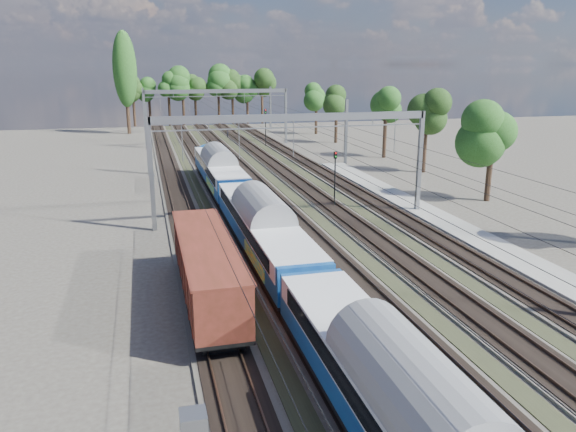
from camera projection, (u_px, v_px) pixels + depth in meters
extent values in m
cube|color=#47423A|center=(175.00, 189.00, 59.59)|extent=(3.00, 130.00, 0.15)
cube|color=black|center=(175.00, 188.00, 59.57)|extent=(2.50, 130.00, 0.06)
cube|color=#473326|center=(168.00, 187.00, 59.37)|extent=(0.08, 130.00, 0.14)
cube|color=#473326|center=(182.00, 187.00, 59.71)|extent=(0.08, 130.00, 0.14)
cube|color=#47423A|center=(217.00, 187.00, 60.67)|extent=(3.00, 130.00, 0.15)
cube|color=black|center=(217.00, 186.00, 60.65)|extent=(2.50, 130.00, 0.06)
cube|color=#473326|center=(211.00, 185.00, 60.45)|extent=(0.08, 130.00, 0.14)
cube|color=#473326|center=(224.00, 185.00, 60.80)|extent=(0.08, 130.00, 0.14)
cube|color=#47423A|center=(258.00, 185.00, 61.75)|extent=(3.00, 130.00, 0.15)
cube|color=black|center=(258.00, 184.00, 61.73)|extent=(2.50, 130.00, 0.06)
cube|color=#473326|center=(252.00, 183.00, 61.53)|extent=(0.08, 130.00, 0.14)
cube|color=#473326|center=(265.00, 182.00, 61.88)|extent=(0.08, 130.00, 0.14)
cube|color=#47423A|center=(298.00, 182.00, 62.84)|extent=(3.00, 130.00, 0.15)
cube|color=black|center=(298.00, 182.00, 62.81)|extent=(2.50, 130.00, 0.06)
cube|color=#473326|center=(291.00, 181.00, 62.61)|extent=(0.08, 130.00, 0.14)
cube|color=#473326|center=(304.00, 180.00, 62.96)|extent=(0.08, 130.00, 0.14)
cube|color=#47423A|center=(336.00, 180.00, 63.92)|extent=(3.00, 130.00, 0.15)
cube|color=black|center=(336.00, 180.00, 63.89)|extent=(2.50, 130.00, 0.06)
cube|color=#473326|center=(330.00, 179.00, 63.69)|extent=(0.08, 130.00, 0.14)
cube|color=#473326|center=(342.00, 178.00, 64.04)|extent=(0.08, 130.00, 0.14)
cube|color=#2F2D1E|center=(197.00, 188.00, 60.15)|extent=(1.10, 130.00, 0.05)
cube|color=#2F2D1E|center=(238.00, 186.00, 61.23)|extent=(1.10, 130.00, 0.05)
cube|color=#2F2D1E|center=(278.00, 184.00, 62.31)|extent=(1.10, 130.00, 0.05)
cube|color=#2F2D1E|center=(317.00, 182.00, 63.39)|extent=(1.10, 130.00, 0.05)
cube|color=gray|center=(486.00, 243.00, 41.25)|extent=(3.00, 70.00, 0.30)
cube|color=gray|center=(151.00, 175.00, 43.81)|extent=(0.35, 0.35, 9.00)
cube|color=gray|center=(419.00, 163.00, 49.34)|extent=(0.35, 0.35, 9.00)
cube|color=gray|center=(294.00, 117.00, 45.48)|extent=(23.00, 0.35, 0.60)
cube|color=gray|center=(145.00, 119.00, 88.69)|extent=(0.35, 0.35, 9.00)
cube|color=gray|center=(286.00, 116.00, 94.22)|extent=(0.35, 0.35, 9.00)
cube|color=gray|center=(217.00, 91.00, 90.36)|extent=(23.00, 0.35, 0.60)
cube|color=gray|center=(147.00, 139.00, 67.25)|extent=(0.35, 0.35, 8.50)
cube|color=gray|center=(144.00, 110.00, 109.32)|extent=(0.35, 0.35, 8.50)
cube|color=gray|center=(346.00, 133.00, 73.33)|extent=(0.35, 0.35, 8.50)
cube|color=gray|center=(270.00, 108.00, 115.40)|extent=(0.35, 0.35, 8.50)
cylinder|color=black|center=(172.00, 138.00, 58.18)|extent=(0.03, 130.00, 0.03)
cylinder|color=black|center=(172.00, 127.00, 57.89)|extent=(0.03, 130.00, 0.03)
cylinder|color=black|center=(216.00, 136.00, 59.26)|extent=(0.03, 130.00, 0.03)
cylinder|color=black|center=(215.00, 126.00, 58.97)|extent=(0.03, 130.00, 0.03)
cylinder|color=black|center=(257.00, 135.00, 60.34)|extent=(0.03, 130.00, 0.03)
cylinder|color=black|center=(257.00, 125.00, 60.05)|extent=(0.03, 130.00, 0.03)
cylinder|color=black|center=(298.00, 134.00, 61.42)|extent=(0.03, 130.00, 0.03)
cylinder|color=black|center=(298.00, 124.00, 61.13)|extent=(0.03, 130.00, 0.03)
cylinder|color=black|center=(337.00, 133.00, 62.50)|extent=(0.03, 130.00, 0.03)
cylinder|color=black|center=(337.00, 123.00, 62.21)|extent=(0.03, 130.00, 0.03)
cylinder|color=black|center=(134.00, 111.00, 119.55)|extent=(0.56, 0.56, 6.43)
sphere|color=#193312|center=(132.00, 87.00, 118.20)|extent=(4.05, 4.05, 4.05)
cylinder|color=black|center=(148.00, 112.00, 120.25)|extent=(0.56, 0.56, 5.93)
sphere|color=#193312|center=(146.00, 90.00, 119.01)|extent=(4.80, 4.80, 4.80)
cylinder|color=black|center=(167.00, 111.00, 121.13)|extent=(0.56, 0.56, 6.37)
sphere|color=#193312|center=(166.00, 87.00, 119.80)|extent=(4.45, 4.45, 4.45)
cylinder|color=black|center=(181.00, 109.00, 122.91)|extent=(0.56, 0.56, 6.74)
sphere|color=#193312|center=(180.00, 84.00, 121.50)|extent=(5.18, 5.18, 5.18)
cylinder|color=black|center=(199.00, 108.00, 121.73)|extent=(0.56, 0.56, 7.39)
sphere|color=#193312|center=(198.00, 80.00, 120.18)|extent=(4.03, 4.03, 4.03)
cylinder|color=black|center=(215.00, 111.00, 124.13)|extent=(0.56, 0.56, 5.95)
sphere|color=#193312|center=(214.00, 89.00, 122.89)|extent=(4.22, 4.22, 4.22)
cylinder|color=black|center=(234.00, 111.00, 125.26)|extent=(0.56, 0.56, 5.65)
sphere|color=#193312|center=(233.00, 90.00, 124.08)|extent=(4.40, 4.40, 4.40)
cylinder|color=black|center=(251.00, 107.00, 125.46)|extent=(0.56, 0.56, 7.15)
sphere|color=#193312|center=(251.00, 81.00, 123.96)|extent=(4.23, 4.23, 4.23)
cylinder|color=black|center=(266.00, 111.00, 126.27)|extent=(0.56, 0.56, 5.59)
sphere|color=#193312|center=(265.00, 90.00, 125.11)|extent=(3.86, 3.86, 3.86)
cylinder|color=black|center=(498.00, 174.00, 52.10)|extent=(0.56, 0.56, 6.09)
sphere|color=#193312|center=(503.00, 121.00, 50.83)|extent=(3.59, 3.59, 3.59)
cylinder|color=black|center=(425.00, 146.00, 68.22)|extent=(0.56, 0.56, 6.57)
sphere|color=#193312|center=(428.00, 102.00, 66.85)|extent=(3.42, 3.42, 3.42)
cylinder|color=black|center=(381.00, 139.00, 79.91)|extent=(0.56, 0.56, 5.19)
sphere|color=#193312|center=(382.00, 109.00, 78.83)|extent=(3.93, 3.93, 3.93)
cylinder|color=black|center=(342.00, 126.00, 92.67)|extent=(0.56, 0.56, 6.13)
sphere|color=#193312|center=(342.00, 95.00, 91.39)|extent=(3.85, 3.85, 3.85)
cylinder|color=black|center=(323.00, 119.00, 104.46)|extent=(0.56, 0.56, 6.09)
sphere|color=#193312|center=(324.00, 92.00, 103.18)|extent=(3.50, 3.50, 3.50)
cylinder|color=black|center=(126.00, 91.00, 105.75)|extent=(0.70, 0.70, 16.00)
ellipsoid|color=#214C19|center=(125.00, 69.00, 104.71)|extent=(4.40, 4.40, 14.08)
cube|color=black|center=(331.00, 352.00, 24.75)|extent=(2.14, 3.21, 0.86)
cube|color=navy|center=(409.00, 421.00, 17.32)|extent=(3.00, 21.41, 2.03)
cube|color=silver|center=(410.00, 406.00, 17.18)|extent=(3.08, 20.55, 1.02)
cube|color=black|center=(456.00, 399.00, 17.56)|extent=(0.04, 18.20, 0.75)
cylinder|color=gray|center=(411.00, 392.00, 17.06)|extent=(3.04, 21.41, 3.04)
cube|color=black|center=(290.00, 292.00, 31.31)|extent=(2.14, 3.21, 0.86)
cube|color=black|center=(244.00, 221.00, 45.32)|extent=(2.14, 3.21, 0.86)
cube|color=navy|center=(262.00, 228.00, 37.90)|extent=(3.00, 21.41, 2.03)
cube|color=silver|center=(262.00, 220.00, 37.76)|extent=(3.08, 20.55, 1.02)
cube|color=black|center=(285.00, 218.00, 38.13)|extent=(0.04, 18.20, 0.75)
cube|color=yellow|center=(279.00, 258.00, 33.64)|extent=(3.10, 5.99, 0.75)
cylinder|color=gray|center=(262.00, 213.00, 37.63)|extent=(3.04, 21.41, 3.04)
cube|color=black|center=(230.00, 202.00, 51.89)|extent=(2.14, 3.21, 0.86)
cube|color=black|center=(211.00, 172.00, 65.90)|extent=(2.14, 3.21, 0.86)
cube|color=navy|center=(219.00, 170.00, 58.48)|extent=(3.00, 21.41, 2.03)
cube|color=silver|center=(219.00, 165.00, 58.34)|extent=(3.08, 20.55, 1.02)
cube|color=black|center=(234.00, 165.00, 58.71)|extent=(0.04, 18.20, 0.75)
cube|color=yellow|center=(226.00, 184.00, 54.21)|extent=(3.10, 5.99, 0.75)
cylinder|color=gray|center=(219.00, 161.00, 58.21)|extent=(3.04, 21.41, 3.04)
cube|color=black|center=(220.00, 335.00, 26.53)|extent=(1.96, 2.54, 0.69)
cube|color=black|center=(199.00, 267.00, 35.50)|extent=(1.96, 2.54, 0.69)
cube|color=black|center=(208.00, 288.00, 30.90)|extent=(2.64, 13.70, 0.20)
cube|color=#4C2214|center=(207.00, 265.00, 30.54)|extent=(2.64, 13.70, 2.54)
cube|color=#4C2214|center=(206.00, 242.00, 30.20)|extent=(2.84, 13.70, 0.12)
imported|color=black|center=(228.00, 133.00, 101.64)|extent=(0.58, 0.69, 1.62)
cylinder|color=black|center=(335.00, 183.00, 51.77)|extent=(0.13, 0.13, 4.57)
cube|color=black|center=(335.00, 155.00, 51.09)|extent=(0.37, 0.30, 0.64)
sphere|color=red|center=(336.00, 153.00, 50.93)|extent=(0.15, 0.15, 0.15)
sphere|color=#0C9919|center=(336.00, 157.00, 51.01)|extent=(0.15, 0.15, 0.15)
cylinder|color=black|center=(266.00, 130.00, 91.30)|extent=(0.14, 0.14, 5.17)
cube|color=black|center=(265.00, 111.00, 90.53)|extent=(0.40, 0.30, 0.72)
sphere|color=red|center=(266.00, 110.00, 90.35)|extent=(0.17, 0.17, 0.17)
sphere|color=#0C9919|center=(266.00, 112.00, 90.45)|extent=(0.17, 0.17, 0.17)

